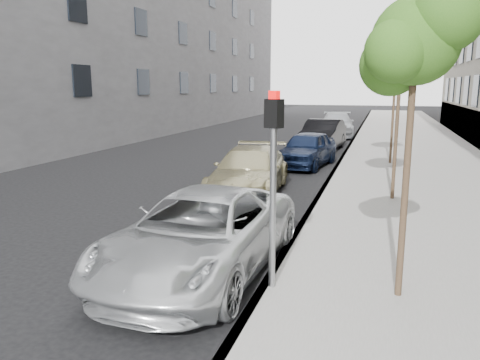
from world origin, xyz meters
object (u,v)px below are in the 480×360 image
at_px(signal_pole, 273,167).
at_px(minivan, 201,234).
at_px(tree_far, 398,53).
at_px(sedan_rear, 337,124).
at_px(sedan_blue, 307,149).
at_px(sedan_black, 322,135).
at_px(suv, 249,171).
at_px(tree_mid, 404,35).
at_px(tree_near, 418,41).

relative_size(signal_pole, minivan, 0.59).
relative_size(tree_far, signal_pole, 1.72).
distance_m(tree_far, sedan_rear, 12.50).
height_order(signal_pole, sedan_rear, signal_pole).
height_order(tree_far, minivan, tree_far).
bearing_deg(sedan_blue, sedan_black, 98.46).
distance_m(minivan, sedan_black, 16.82).
distance_m(suv, sedan_blue, 5.59).
bearing_deg(suv, sedan_rear, 82.82).
bearing_deg(tree_far, signal_pole, -98.27).
distance_m(tree_mid, sedan_black, 11.73).
height_order(tree_near, tree_far, tree_far).
xyz_separation_m(signal_pole, sedan_blue, (-1.40, 12.25, -1.32)).
distance_m(suv, sedan_black, 10.66).
bearing_deg(signal_pole, minivan, -177.54).
bearing_deg(sedan_blue, sedan_rear, 98.46).
relative_size(tree_far, sedan_rear, 0.98).
distance_m(tree_mid, signal_pole, 7.47).
xyz_separation_m(tree_near, sedan_rear, (-3.33, 24.46, -3.06)).
distance_m(signal_pole, sedan_rear, 24.79).
height_order(suv, sedan_rear, sedan_rear).
bearing_deg(tree_mid, tree_far, 90.00).
xyz_separation_m(tree_mid, sedan_black, (-3.33, 10.59, -3.77)).
distance_m(tree_near, tree_mid, 6.54).
xyz_separation_m(tree_far, signal_pole, (-1.93, -13.26, -2.48)).
height_order(signal_pole, minivan, signal_pole).
xyz_separation_m(tree_mid, minivan, (-3.33, -6.23, -3.85)).
distance_m(minivan, sedan_blue, 11.72).
height_order(sedan_black, sedan_rear, sedan_black).
xyz_separation_m(sedan_blue, sedan_rear, (0.00, 12.47, 0.05)).
distance_m(sedan_blue, sedan_rear, 12.47).
bearing_deg(sedan_rear, suv, -97.56).
height_order(sedan_blue, sedan_black, sedan_black).
bearing_deg(sedan_black, signal_pole, -80.76).
bearing_deg(suv, signal_pole, -75.64).
relative_size(minivan, suv, 1.05).
height_order(tree_far, suv, tree_far).
relative_size(suv, sedan_black, 1.01).
bearing_deg(suv, sedan_blue, 76.55).
xyz_separation_m(suv, sedan_black, (0.88, 10.63, 0.08)).
bearing_deg(sedan_black, sedan_blue, -85.37).
relative_size(tree_mid, signal_pole, 1.75).
relative_size(tree_mid, tree_far, 1.02).
bearing_deg(sedan_blue, minivan, -81.54).
distance_m(sedan_blue, sedan_black, 5.11).
bearing_deg(sedan_black, sedan_rear, 94.63).
relative_size(tree_far, suv, 1.08).
bearing_deg(tree_far, minivan, -104.65).
relative_size(suv, sedan_rear, 0.91).
height_order(tree_near, sedan_black, tree_near).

